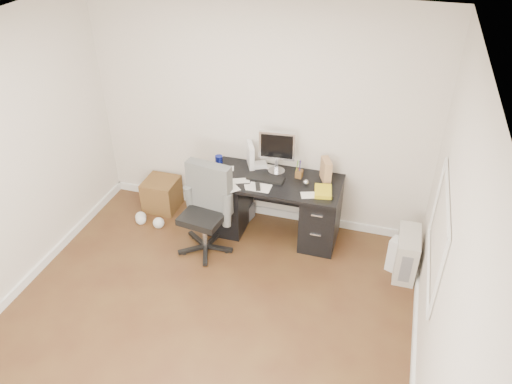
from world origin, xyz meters
TOP-DOWN VIEW (x-y plane):
  - ground at (0.00, 0.00)m, footprint 4.00×4.00m
  - room_shell at (0.03, 0.03)m, footprint 4.02×4.02m
  - desk at (0.30, 1.65)m, footprint 1.50×0.70m
  - loose_papers at (0.10, 1.60)m, footprint 1.10×0.60m
  - lcd_monitor at (0.27, 1.83)m, footprint 0.43×0.27m
  - keyboard at (0.19, 1.63)m, footprint 0.43×0.15m
  - computer_mouse at (0.65, 1.65)m, footprint 0.07×0.07m
  - travel_mug at (-0.38, 1.66)m, footprint 0.10×0.10m
  - white_binder at (-0.06, 1.88)m, footprint 0.21×0.27m
  - magazine_file at (0.84, 1.81)m, footprint 0.19×0.25m
  - pen_cup at (0.54, 1.78)m, footprint 0.10×0.10m
  - yellow_book at (0.87, 1.54)m, footprint 0.24×0.28m
  - paper_remote at (0.17, 1.45)m, footprint 0.25×0.20m
  - office_chair at (-0.38, 1.12)m, footprint 0.66×0.66m
  - pc_tower at (1.84, 1.39)m, footprint 0.23×0.50m
  - shopping_bag at (1.80, 1.37)m, footprint 0.35×0.31m
  - wicker_basket at (-1.22, 1.75)m, footprint 0.41×0.41m
  - desk_printer at (-0.21, 1.81)m, footprint 0.40×0.35m

SIDE VIEW (x-z plane):
  - ground at x=0.00m, z-range 0.00..0.00m
  - desk_printer at x=-0.21m, z-range 0.00..0.20m
  - shopping_bag at x=1.80m, z-range 0.00..0.40m
  - wicker_basket at x=-1.22m, z-range 0.00..0.41m
  - pc_tower at x=1.84m, z-range 0.00..0.50m
  - desk at x=0.30m, z-range 0.02..0.77m
  - office_chair at x=-0.38m, z-range 0.00..1.05m
  - loose_papers at x=0.10m, z-range 0.75..0.75m
  - paper_remote at x=0.17m, z-range 0.75..0.77m
  - keyboard at x=0.19m, z-range 0.75..0.77m
  - yellow_book at x=0.87m, z-range 0.75..0.79m
  - computer_mouse at x=0.65m, z-range 0.75..0.82m
  - travel_mug at x=-0.38m, z-range 0.75..0.95m
  - pen_cup at x=0.54m, z-range 0.75..0.97m
  - magazine_file at x=0.84m, z-range 0.75..1.01m
  - white_binder at x=-0.06m, z-range 0.75..1.04m
  - lcd_monitor at x=0.27m, z-range 0.75..1.27m
  - room_shell at x=0.03m, z-range 0.30..3.01m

